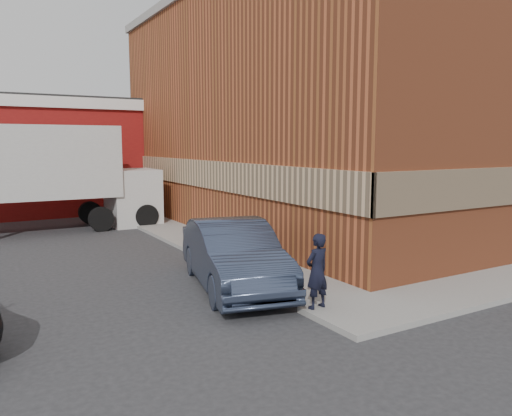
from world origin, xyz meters
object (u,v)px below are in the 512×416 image
brick_building (349,114)px  box_truck (53,171)px  man (317,271)px  sedan (234,255)px

brick_building → box_truck: brick_building is taller
man → sedan: bearing=-84.6°
brick_building → sedan: 12.16m
box_truck → brick_building: bearing=-16.9°
sedan → box_truck: box_truck is taller
man → box_truck: (-3.00, 13.01, 1.48)m
man → sedan: man is taller
man → sedan: size_ratio=0.31×
sedan → box_truck: size_ratio=0.58×
sedan → box_truck: 10.94m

